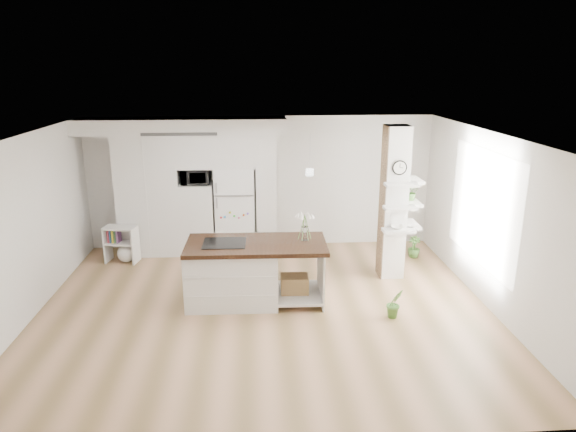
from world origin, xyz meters
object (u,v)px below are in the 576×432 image
at_px(refrigerator, 235,209).
at_px(kitchen_island, 240,271).
at_px(bookshelf, 123,247).
at_px(floor_plant_a, 395,303).

relative_size(refrigerator, kitchen_island, 0.79).
relative_size(kitchen_island, bookshelf, 3.14).
bearing_deg(bookshelf, kitchen_island, -28.28).
xyz_separation_m(bookshelf, floor_plant_a, (4.62, -2.59, -0.08)).
bearing_deg(floor_plant_a, bookshelf, 150.69).
bearing_deg(floor_plant_a, refrigerator, 128.53).
xyz_separation_m(refrigerator, kitchen_island, (0.15, -2.39, -0.36)).
height_order(refrigerator, bookshelf, refrigerator).
relative_size(bookshelf, floor_plant_a, 1.55).
bearing_deg(refrigerator, kitchen_island, -86.43).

